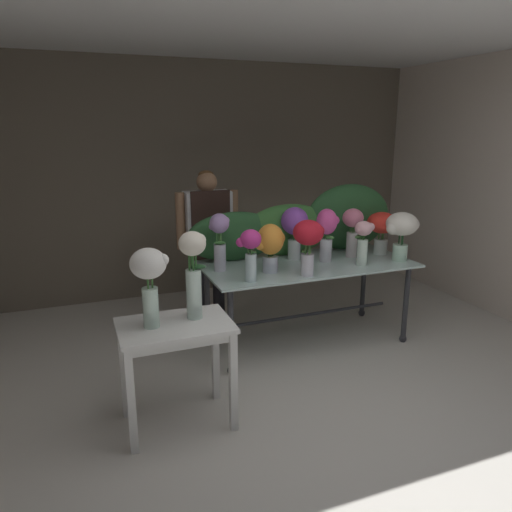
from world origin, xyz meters
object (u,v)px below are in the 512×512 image
object	(u,v)px
vase_violet_carnations	(295,227)
vase_rosy_anemones	(352,228)
vase_white_roses_tall	(149,275)
florist	(208,232)
vase_cream_lisianthus_tall	(193,268)
side_table_white	(175,339)
vase_blush_snapdragons	(363,239)
vase_scarlet_stock	(382,227)
vase_crimson_lilies	(308,239)
vase_fuchsia_tulips	(326,230)
vase_ivory_freesia	(402,229)
vase_lilac_peonies	(220,238)
display_table_glass	(307,275)
vase_sunset_hydrangea	(271,244)
vase_magenta_dahlias	(250,250)

from	to	relation	value
vase_violet_carnations	vase_rosy_anemones	xyz separation A→B (m)	(0.55, -0.12, -0.03)
vase_rosy_anemones	vase_white_roses_tall	bearing A→B (deg)	-155.97
florist	vase_cream_lisianthus_tall	xyz separation A→B (m)	(-0.52, -1.51, 0.11)
side_table_white	vase_cream_lisianthus_tall	size ratio (longest dim) A/B	1.24
vase_blush_snapdragons	vase_scarlet_stock	distance (m)	0.48
vase_rosy_anemones	vase_crimson_lilies	distance (m)	0.78
vase_crimson_lilies	vase_cream_lisianthus_tall	world-z (taller)	vase_cream_lisianthus_tall
vase_fuchsia_tulips	vase_ivory_freesia	bearing A→B (deg)	-18.99
florist	vase_blush_snapdragons	bearing A→B (deg)	-37.91
vase_fuchsia_tulips	vase_lilac_peonies	xyz separation A→B (m)	(-1.01, 0.06, -0.01)
side_table_white	vase_cream_lisianthus_tall	distance (m)	0.49
vase_violet_carnations	vase_lilac_peonies	bearing A→B (deg)	-172.27
display_table_glass	vase_blush_snapdragons	bearing A→B (deg)	-27.51
vase_sunset_hydrangea	vase_violet_carnations	size ratio (longest dim) A/B	0.85
vase_sunset_hydrangea	vase_scarlet_stock	size ratio (longest dim) A/B	1.02
vase_sunset_hydrangea	vase_ivory_freesia	size ratio (longest dim) A/B	0.93
vase_crimson_lilies	vase_scarlet_stock	xyz separation A→B (m)	(1.01, 0.39, -0.05)
side_table_white	vase_blush_snapdragons	bearing A→B (deg)	19.06
vase_violet_carnations	vase_scarlet_stock	world-z (taller)	vase_violet_carnations
florist	vase_magenta_dahlias	world-z (taller)	florist
vase_blush_snapdragons	vase_white_roses_tall	bearing A→B (deg)	-162.23
vase_blush_snapdragons	vase_ivory_freesia	size ratio (longest dim) A/B	0.89
vase_white_roses_tall	display_table_glass	bearing A→B (deg)	29.03
vase_magenta_dahlias	vase_white_roses_tall	xyz separation A→B (m)	(-0.89, -0.55, 0.05)
vase_magenta_dahlias	vase_blush_snapdragons	bearing A→B (deg)	4.59
vase_lilac_peonies	vase_sunset_hydrangea	bearing A→B (deg)	-26.52
vase_scarlet_stock	vase_violet_carnations	bearing A→B (deg)	171.91
vase_violet_carnations	vase_cream_lisianthus_tall	distance (m)	1.57
vase_cream_lisianthus_tall	vase_lilac_peonies	bearing A→B (deg)	63.07
vase_blush_snapdragons	vase_magenta_dahlias	size ratio (longest dim) A/B	0.94
vase_violet_carnations	vase_blush_snapdragons	bearing A→B (deg)	-38.78
vase_blush_snapdragons	vase_sunset_hydrangea	size ratio (longest dim) A/B	0.96
vase_lilac_peonies	vase_rosy_anemones	distance (m)	1.32
vase_crimson_lilies	vase_violet_carnations	bearing A→B (deg)	76.19
display_table_glass	vase_sunset_hydrangea	size ratio (longest dim) A/B	4.57
vase_white_roses_tall	vase_cream_lisianthus_tall	size ratio (longest dim) A/B	0.88
vase_lilac_peonies	vase_crimson_lilies	xyz separation A→B (m)	(0.64, -0.41, 0.03)
vase_cream_lisianthus_tall	vase_magenta_dahlias	bearing A→B (deg)	40.45
side_table_white	vase_rosy_anemones	xyz separation A→B (m)	(1.92, 0.92, 0.43)
vase_scarlet_stock	vase_crimson_lilies	bearing A→B (deg)	-158.95
vase_fuchsia_tulips	vase_magenta_dahlias	bearing A→B (deg)	-160.01
vase_magenta_dahlias	vase_fuchsia_tulips	bearing A→B (deg)	19.99
vase_blush_snapdragons	vase_scarlet_stock	size ratio (longest dim) A/B	0.97
vase_fuchsia_tulips	vase_scarlet_stock	world-z (taller)	vase_fuchsia_tulips
florist	vase_violet_carnations	size ratio (longest dim) A/B	3.20
vase_lilac_peonies	vase_magenta_dahlias	size ratio (longest dim) A/B	1.17
vase_scarlet_stock	vase_white_roses_tall	bearing A→B (deg)	-159.20
display_table_glass	florist	world-z (taller)	florist
vase_scarlet_stock	vase_white_roses_tall	distance (m)	2.57
vase_ivory_freesia	vase_rosy_anemones	size ratio (longest dim) A/B	0.97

